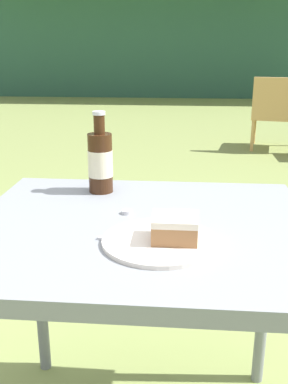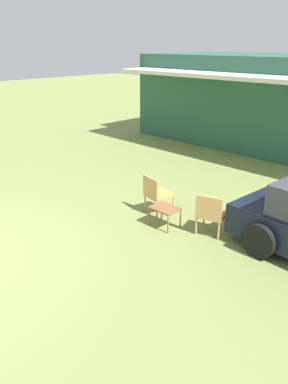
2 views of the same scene
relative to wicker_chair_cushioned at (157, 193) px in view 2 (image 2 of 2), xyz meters
name	(u,v)px [view 2 (image 2 of 2)]	position (x,y,z in m)	size (l,w,h in m)	color
cabin_building	(278,101)	(-1.09, 7.34, 1.08)	(9.29, 5.65, 3.04)	#2D5B47
wicker_chair_cushioned	(157,193)	(0.00, 0.00, 0.00)	(0.58, 0.57, 0.82)	tan
wicker_chair_plain	(210,212)	(1.40, -0.02, 0.01)	(0.61, 0.60, 0.82)	tan
garden_side_table	(165,210)	(0.57, -0.37, -0.10)	(0.55, 0.42, 0.40)	brown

